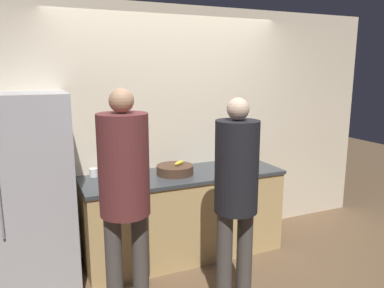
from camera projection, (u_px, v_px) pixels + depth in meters
ground_plane at (199, 270)px, 3.68m from camera, size 14.00×14.00×0.00m
wall_back at (170, 129)px, 4.09m from camera, size 5.20×0.06×2.60m
counter at (183, 213)px, 3.95m from camera, size 2.07×0.73×0.89m
refrigerator at (30, 193)px, 3.27m from camera, size 0.71×0.74×1.75m
person_left at (124, 184)px, 2.79m from camera, size 0.38×0.38×1.82m
person_center at (236, 187)px, 2.94m from camera, size 0.34×0.34×1.74m
fruit_bowl at (175, 170)px, 3.81m from camera, size 0.38×0.38×0.13m
utensil_crock at (119, 171)px, 3.71m from camera, size 0.12×0.12×0.26m
bottle_red at (245, 160)px, 4.07m from camera, size 0.07×0.07×0.21m
cup_white at (93, 173)px, 3.72m from camera, size 0.08×0.08×0.08m
cup_yellow at (144, 168)px, 3.87m from camera, size 0.08×0.08×0.10m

